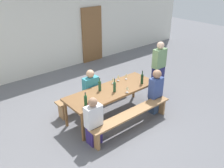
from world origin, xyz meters
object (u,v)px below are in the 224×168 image
Objects in this scene: wine_glass_1 at (126,75)px; seated_guest_near_1 at (155,92)px; wine_bottle_2 at (100,86)px; wine_glass_4 at (113,79)px; wine_glass_2 at (118,76)px; seated_guest_near_0 at (94,122)px; wine_bottle_0 at (142,79)px; wine_glass_3 at (89,103)px; wooden_door at (92,35)px; tasting_table at (112,92)px; wine_bottle_3 at (86,101)px; standing_host at (158,70)px; wine_glass_0 at (127,88)px; seated_guest_far_0 at (91,92)px; bench_near at (132,115)px; bench_far at (95,93)px; wine_bottle_1 at (115,87)px.

seated_guest_near_1 reaches higher than wine_glass_1.
wine_bottle_2 is 0.51m from wine_glass_4.
wine_glass_2 is 0.16× the size of seated_guest_near_0.
wine_bottle_0 is 1.72m from wine_glass_3.
tasting_table is (-1.98, -3.57, -0.37)m from wooden_door.
standing_host is at bearing 4.74° from wine_bottle_3.
wine_glass_0 is 0.97× the size of wine_glass_1.
wine_glass_1 is at bearing -64.56° from seated_guest_near_0.
seated_guest_near_1 is at bearing 36.95° from standing_host.
seated_guest_far_0 is (0.02, 0.41, -0.33)m from wine_bottle_2.
wine_glass_3 is (-1.37, -0.62, -0.01)m from wine_glass_2.
wine_glass_1 is at bearing 105.27° from wine_bottle_0.
wine_bottle_0 is 0.48m from seated_guest_near_1.
wine_glass_2 is at bearing 19.92° from wine_bottle_3.
wine_bottle_0 is 2.07× the size of wine_glass_1.
tasting_table is 1.73m from standing_host.
wine_glass_2 reaches higher than bench_near.
wine_glass_0 is (1.09, -0.13, -0.00)m from wine_bottle_3.
tasting_table is 14.04× the size of wine_glass_3.
standing_host reaches higher than tasting_table.
seated_guest_far_0 reaches higher than wine_bottle_2.
wine_bottle_3 reaches higher than wine_glass_1.
wooden_door is at bearing 65.09° from wine_glass_2.
seated_guest_near_1 is (0.97, -1.27, 0.22)m from bench_far.
bench_far is at bearing 45.39° from wine_bottle_3.
wine_glass_4 is at bearing 75.80° from bench_near.
seated_guest_near_1 is at bearing -6.97° from wine_glass_3.
wine_glass_2 is (-0.34, 0.52, -0.01)m from wine_bottle_0.
wine_bottle_2 is at bearing 36.10° from wine_glass_3.
wine_bottle_0 reaches higher than bench_near.
wine_glass_4 is (-0.43, 0.03, 0.01)m from wine_glass_1.
wine_bottle_1 reaches higher than wine_glass_0.
seated_guest_near_1 reaches higher than wine_glass_2.
standing_host is at bearing 7.32° from wine_glass_3.
wooden_door is at bearing -35.51° from seated_guest_near_0.
standing_host reaches higher than wine_glass_2.
wine_glass_4 reaches higher than bench_far.
wine_bottle_2 is 1.45m from seated_guest_near_1.
wine_glass_2 reaches higher than wine_glass_0.
wine_glass_0 is 1.05m from seated_guest_far_0.
tasting_table is at bearing 163.58° from wine_bottle_0.
seated_guest_far_0 is at bearing -147.56° from bench_far.
wine_glass_2 is at bearing 31.27° from seated_guest_near_1.
wine_bottle_2 is 0.53m from seated_guest_far_0.
wooden_door is 1.29× the size of standing_host.
wine_bottle_1 is 0.29× the size of seated_guest_near_1.
standing_host is at bearing -12.23° from wine_glass_2.
wine_glass_1 is (1.58, 0.43, -0.01)m from wine_bottle_3.
standing_host reaches higher than wine_bottle_1.
wine_glass_1 is (0.69, 0.34, -0.01)m from wine_bottle_1.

